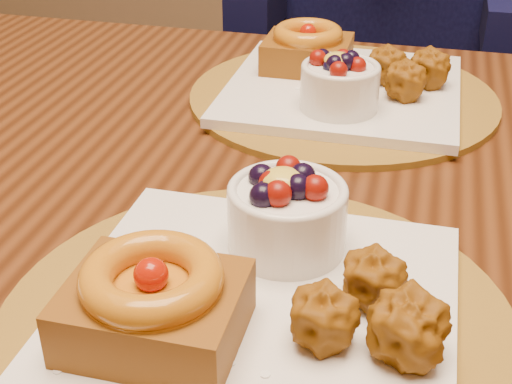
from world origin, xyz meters
TOP-DOWN VIEW (x-y plane):
  - dining_table at (0.06, -0.04)m, footprint 1.60×0.90m
  - place_setting_near at (0.06, -0.26)m, footprint 0.38×0.38m
  - place_setting_far at (0.06, 0.17)m, footprint 0.38×0.38m
  - chair_far at (0.15, 0.86)m, footprint 0.62×0.62m

SIDE VIEW (x-z plane):
  - chair_far at x=0.15m, z-range 0.05..1.04m
  - dining_table at x=0.06m, z-range 0.30..1.06m
  - place_setting_far at x=0.06m, z-range 0.74..0.82m
  - place_setting_near at x=0.06m, z-range 0.74..0.83m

